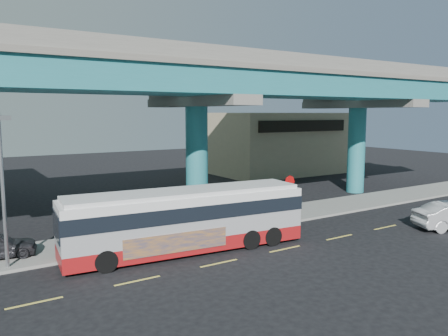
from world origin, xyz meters
TOP-DOWN VIEW (x-y plane):
  - ground at (0.00, 0.00)m, footprint 120.00×120.00m
  - sidewalk at (0.00, 5.50)m, footprint 70.00×4.00m
  - lane_markings at (-0.00, -0.30)m, footprint 58.00×0.12m
  - viaduct at (-0.00, 9.11)m, footprint 52.00×12.40m
  - building_beige at (18.00, 22.98)m, footprint 14.00×10.23m
  - transit_bus at (-4.41, 2.10)m, footprint 12.49×3.82m
  - street_lamp at (-12.41, 3.47)m, footprint 0.50×2.28m
  - stop_sign at (4.14, 4.18)m, footprint 0.85×0.09m

SIDE VIEW (x-z plane):
  - ground at x=0.00m, z-range 0.00..0.00m
  - lane_markings at x=0.00m, z-range 0.00..0.01m
  - sidewalk at x=0.00m, z-range 0.00..0.15m
  - transit_bus at x=-4.41m, z-range 0.15..3.31m
  - stop_sign at x=4.14m, z-range 0.80..3.62m
  - building_beige at x=18.00m, z-range 0.01..7.01m
  - street_lamp at x=-12.41m, z-range 1.23..8.08m
  - viaduct at x=0.00m, z-range 3.29..14.99m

